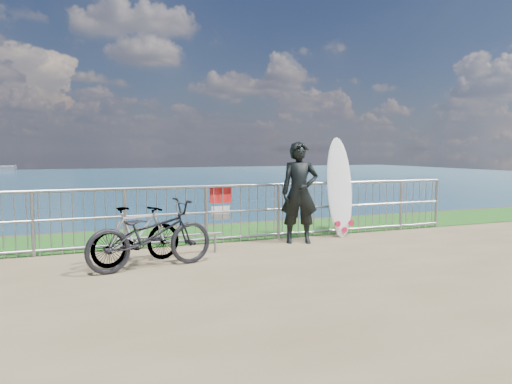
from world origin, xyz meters
name	(u,v)px	position (x,y,z in m)	size (l,w,h in m)	color
grass_strip	(215,233)	(0.00, 2.70, 0.01)	(120.00, 120.00, 0.00)	#1A5417
railing	(232,213)	(0.02, 1.60, 0.58)	(10.06, 0.10, 1.13)	gray
surfer	(300,193)	(1.20, 1.07, 0.97)	(0.71, 0.47, 1.94)	black
surfboard	(340,191)	(2.31, 1.44, 0.95)	(0.61, 0.56, 2.06)	white
bicycle_near	(150,235)	(-1.82, 0.05, 0.52)	(0.68, 1.96, 1.03)	black
bicycle_far	(137,235)	(-1.96, 0.45, 0.46)	(0.43, 1.53, 0.92)	black
bike_rack	(171,239)	(-1.36, 0.79, 0.30)	(1.76, 0.05, 0.37)	gray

